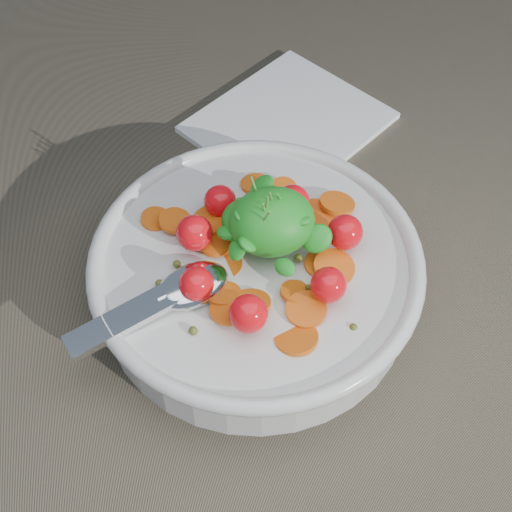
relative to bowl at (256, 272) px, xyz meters
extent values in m
plane|color=#776B55|center=(0.01, -0.02, -0.03)|extent=(6.00, 6.00, 0.00)
cylinder|color=silver|center=(0.00, 0.00, -0.01)|extent=(0.27, 0.27, 0.05)
torus|color=silver|center=(0.00, 0.00, 0.02)|extent=(0.28, 0.28, 0.01)
cylinder|color=silver|center=(0.00, 0.00, -0.03)|extent=(0.13, 0.13, 0.01)
cylinder|color=brown|center=(0.00, 0.00, -0.01)|extent=(0.24, 0.24, 0.04)
cylinder|color=orange|center=(-0.03, 0.00, 0.02)|extent=(0.04, 0.04, 0.01)
cylinder|color=orange|center=(0.07, 0.03, 0.02)|extent=(0.03, 0.03, 0.01)
cylinder|color=orange|center=(-0.01, 0.02, 0.01)|extent=(0.03, 0.03, 0.01)
cylinder|color=orange|center=(-0.06, 0.05, 0.02)|extent=(0.03, 0.03, 0.01)
cylinder|color=orange|center=(0.06, -0.03, 0.02)|extent=(0.05, 0.05, 0.01)
cylinder|color=orange|center=(0.03, -0.06, 0.02)|extent=(0.04, 0.04, 0.01)
cylinder|color=orange|center=(0.08, 0.04, 0.03)|extent=(0.04, 0.04, 0.01)
cylinder|color=orange|center=(0.02, -0.04, 0.02)|extent=(0.04, 0.04, 0.01)
cylinder|color=orange|center=(-0.03, -0.05, 0.03)|extent=(0.04, 0.04, 0.01)
cylinder|color=orange|center=(0.04, 0.07, 0.02)|extent=(0.04, 0.04, 0.01)
cylinder|color=orange|center=(-0.02, 0.04, 0.02)|extent=(0.04, 0.04, 0.01)
cylinder|color=orange|center=(0.04, 0.04, 0.02)|extent=(0.03, 0.03, 0.01)
cylinder|color=orange|center=(-0.07, 0.06, 0.02)|extent=(0.04, 0.04, 0.01)
cylinder|color=orange|center=(-0.03, 0.04, 0.03)|extent=(0.05, 0.05, 0.02)
cylinder|color=orange|center=(-0.03, -0.03, 0.02)|extent=(0.04, 0.04, 0.01)
cylinder|color=orange|center=(0.05, -0.02, 0.02)|extent=(0.03, 0.03, 0.01)
cylinder|color=orange|center=(-0.01, -0.05, 0.02)|extent=(0.04, 0.04, 0.02)
cylinder|color=orange|center=(-0.03, 0.02, 0.02)|extent=(0.04, 0.04, 0.01)
cylinder|color=orange|center=(0.00, 0.04, 0.02)|extent=(0.04, 0.04, 0.01)
cylinder|color=orange|center=(0.06, 0.03, 0.02)|extent=(0.03, 0.03, 0.02)
cylinder|color=orange|center=(0.02, 0.08, 0.02)|extent=(0.04, 0.04, 0.01)
cylinder|color=orange|center=(0.01, -0.08, 0.02)|extent=(0.04, 0.04, 0.01)
sphere|color=#4E541C|center=(0.03, -0.04, 0.02)|extent=(0.01, 0.01, 0.01)
sphere|color=#4E541C|center=(0.06, -0.08, 0.02)|extent=(0.01, 0.01, 0.01)
sphere|color=#4E541C|center=(-0.06, 0.01, 0.02)|extent=(0.01, 0.01, 0.01)
sphere|color=#4E541C|center=(-0.08, -0.01, 0.02)|extent=(0.01, 0.01, 0.01)
sphere|color=#4E541C|center=(0.02, 0.05, 0.02)|extent=(0.01, 0.01, 0.01)
sphere|color=#4E541C|center=(-0.06, -0.06, 0.02)|extent=(0.01, 0.01, 0.01)
sphere|color=#4E541C|center=(0.04, 0.03, 0.02)|extent=(0.01, 0.01, 0.01)
sphere|color=#4E541C|center=(-0.02, 0.03, 0.02)|extent=(0.01, 0.01, 0.01)
sphere|color=#4E541C|center=(0.02, 0.08, 0.02)|extent=(0.01, 0.01, 0.01)
sphere|color=#4E541C|center=(-0.09, -0.03, 0.02)|extent=(0.01, 0.01, 0.01)
sphere|color=#4E541C|center=(-0.03, -0.02, 0.02)|extent=(0.01, 0.01, 0.01)
sphere|color=#4E541C|center=(0.00, 0.07, 0.02)|extent=(0.01, 0.01, 0.01)
sphere|color=#4E541C|center=(0.05, 0.04, 0.02)|extent=(0.01, 0.01, 0.01)
sphere|color=#4E541C|center=(0.03, -0.01, 0.02)|extent=(0.01, 0.01, 0.01)
sphere|color=red|center=(0.07, 0.00, 0.04)|extent=(0.03, 0.03, 0.03)
sphere|color=red|center=(0.04, 0.04, 0.04)|extent=(0.03, 0.03, 0.03)
sphere|color=red|center=(-0.02, 0.05, 0.04)|extent=(0.03, 0.03, 0.03)
sphere|color=red|center=(-0.05, 0.02, 0.04)|extent=(0.03, 0.03, 0.03)
sphere|color=red|center=(-0.05, -0.03, 0.04)|extent=(0.03, 0.03, 0.03)
sphere|color=red|center=(-0.02, -0.06, 0.04)|extent=(0.03, 0.03, 0.03)
sphere|color=red|center=(0.05, -0.05, 0.04)|extent=(0.03, 0.03, 0.03)
ellipsoid|color=green|center=(0.02, 0.01, 0.05)|extent=(0.07, 0.06, 0.05)
ellipsoid|color=green|center=(0.00, 0.02, 0.04)|extent=(0.04, 0.04, 0.03)
ellipsoid|color=green|center=(0.05, -0.01, 0.04)|extent=(0.03, 0.03, 0.03)
ellipsoid|color=green|center=(0.02, 0.01, 0.05)|extent=(0.02, 0.02, 0.02)
ellipsoid|color=green|center=(0.01, 0.00, 0.06)|extent=(0.03, 0.03, 0.01)
ellipsoid|color=green|center=(-0.01, 0.01, 0.06)|extent=(0.02, 0.02, 0.01)
ellipsoid|color=green|center=(0.01, 0.04, 0.06)|extent=(0.03, 0.03, 0.02)
ellipsoid|color=green|center=(0.03, 0.00, 0.06)|extent=(0.03, 0.03, 0.02)
ellipsoid|color=green|center=(-0.02, 0.01, 0.04)|extent=(0.03, 0.03, 0.02)
ellipsoid|color=green|center=(0.01, 0.01, 0.07)|extent=(0.03, 0.03, 0.02)
ellipsoid|color=green|center=(-0.01, -0.01, 0.05)|extent=(0.02, 0.02, 0.02)
ellipsoid|color=green|center=(0.01, 0.01, 0.05)|extent=(0.02, 0.02, 0.02)
ellipsoid|color=green|center=(0.02, 0.02, 0.07)|extent=(0.02, 0.02, 0.01)
ellipsoid|color=green|center=(0.01, 0.03, 0.05)|extent=(0.03, 0.03, 0.01)
ellipsoid|color=green|center=(0.00, 0.03, 0.05)|extent=(0.03, 0.02, 0.02)
ellipsoid|color=green|center=(0.01, 0.01, 0.06)|extent=(0.03, 0.02, 0.02)
ellipsoid|color=green|center=(0.01, -0.04, 0.05)|extent=(0.02, 0.02, 0.01)
ellipsoid|color=green|center=(-0.02, -0.01, 0.04)|extent=(0.02, 0.03, 0.02)
ellipsoid|color=green|center=(0.02, 0.01, 0.07)|extent=(0.03, 0.03, 0.02)
ellipsoid|color=green|center=(0.03, 0.00, 0.06)|extent=(0.02, 0.02, 0.01)
ellipsoid|color=green|center=(0.02, 0.01, 0.06)|extent=(0.03, 0.03, 0.02)
cylinder|color=#4C8C33|center=(0.02, 0.01, 0.06)|extent=(0.01, 0.01, 0.05)
cylinder|color=#4C8C33|center=(0.01, 0.00, 0.06)|extent=(0.01, 0.01, 0.05)
cylinder|color=#4C8C33|center=(0.01, 0.02, 0.06)|extent=(0.01, 0.02, 0.04)
cylinder|color=#4C8C33|center=(0.03, 0.01, 0.06)|extent=(0.02, 0.01, 0.04)
cylinder|color=#4C8C33|center=(0.00, 0.00, 0.06)|extent=(0.01, 0.01, 0.04)
cylinder|color=#4C8C33|center=(0.01, 0.00, 0.06)|extent=(0.01, 0.01, 0.04)
ellipsoid|color=silver|center=(-0.06, -0.02, 0.02)|extent=(0.07, 0.06, 0.02)
cube|color=silver|center=(-0.10, -0.03, 0.02)|extent=(0.12, 0.06, 0.02)
cylinder|color=silver|center=(-0.07, -0.02, 0.03)|extent=(0.02, 0.02, 0.01)
cube|color=white|center=(0.08, 0.21, -0.03)|extent=(0.24, 0.23, 0.01)
camera|label=1|loc=(-0.08, -0.35, 0.49)|focal=50.00mm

